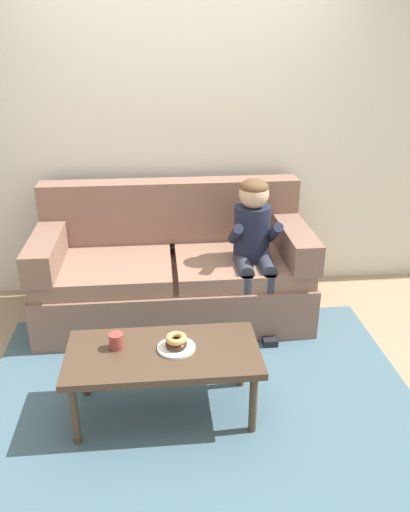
{
  "coord_description": "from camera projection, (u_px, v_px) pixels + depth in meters",
  "views": [
    {
      "loc": [
        -0.2,
        -2.64,
        2.03
      ],
      "look_at": [
        0.09,
        0.45,
        0.65
      ],
      "focal_mm": 35.71,
      "sensor_mm": 36.0,
      "label": 1
    }
  ],
  "objects": [
    {
      "name": "donut",
      "position": [
        176.0,
        344.0,
        2.78
      ],
      "size": [
        0.13,
        0.13,
        0.04
      ],
      "primitive_type": "torus",
      "rotation": [
        0.0,
        0.0,
        1.69
      ],
      "color": "#422619",
      "rests_on": "plate"
    },
    {
      "name": "ground",
      "position": [
        197.0,
        378.0,
        3.24
      ],
      "size": [
        10.0,
        10.0,
        0.0
      ],
      "primitive_type": "plane",
      "color": "#9E896B"
    },
    {
      "name": "couch",
      "position": [
        174.0,
        272.0,
        3.87
      ],
      "size": [
        1.99,
        0.9,
        0.98
      ],
      "color": "#846051",
      "rests_on": "ground"
    },
    {
      "name": "area_rug",
      "position": [
        200.0,
        403.0,
        3.01
      ],
      "size": [
        2.58,
        2.07,
        0.01
      ],
      "primitive_type": "cube",
      "color": "#476675",
      "rests_on": "ground"
    },
    {
      "name": "toy_controller",
      "position": [
        86.0,
        384.0,
        3.15
      ],
      "size": [
        0.23,
        0.09,
        0.05
      ],
      "rotation": [
        0.0,
        0.0,
        0.17
      ],
      "color": "blue",
      "rests_on": "ground"
    },
    {
      "name": "person_child",
      "position": [
        254.0,
        240.0,
        3.6
      ],
      "size": [
        0.34,
        0.58,
        1.1
      ],
      "color": "#1E2338",
      "rests_on": "ground"
    },
    {
      "name": "plate",
      "position": [
        176.0,
        348.0,
        2.79
      ],
      "size": [
        0.21,
        0.21,
        0.01
      ],
      "primitive_type": "cylinder",
      "color": "white",
      "rests_on": "coffee_table"
    },
    {
      "name": "mug",
      "position": [
        116.0,
        341.0,
        2.79
      ],
      "size": [
        0.08,
        0.08,
        0.09
      ],
      "primitive_type": "cylinder",
      "color": "#993D38",
      "rests_on": "coffee_table"
    },
    {
      "name": "wall_back",
      "position": [
        181.0,
        119.0,
        3.95
      ],
      "size": [
        8.0,
        0.1,
        2.8
      ],
      "primitive_type": "cube",
      "color": "silver",
      "rests_on": "ground"
    },
    {
      "name": "donut_second",
      "position": [
        176.0,
        338.0,
        2.77
      ],
      "size": [
        0.17,
        0.17,
        0.04
      ],
      "primitive_type": "torus",
      "rotation": [
        0.0,
        0.0,
        2.2
      ],
      "color": "tan",
      "rests_on": "donut"
    },
    {
      "name": "coffee_table",
      "position": [
        163.0,
        358.0,
        2.8
      ],
      "size": [
        1.06,
        0.52,
        0.43
      ],
      "color": "#4C3828",
      "rests_on": "ground"
    }
  ]
}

